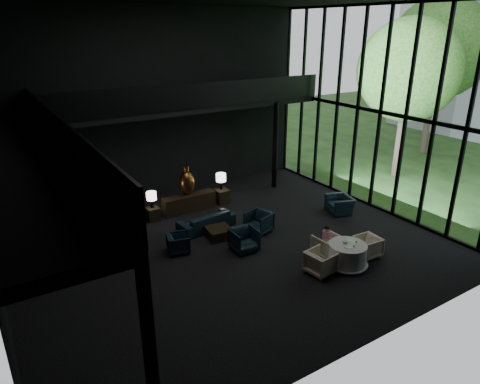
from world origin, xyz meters
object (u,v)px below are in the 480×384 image
coffee_table (219,233)px  bronze_urn (187,182)px  lounge_armchair_south (244,238)px  lounge_armchair_west (178,243)px  window_armchair (340,202)px  side_table_left (153,214)px  lounge_armchair_east (259,220)px  sofa (206,218)px  console (189,203)px  dining_table (347,256)px  child (327,234)px  table_lamp_right (221,178)px  table_lamp_left (151,197)px  dining_chair_west (320,261)px  dining_chair_east (367,246)px  dining_chair_north (327,244)px  side_table_right (222,196)px

coffee_table → bronze_urn: bearing=87.2°
bronze_urn → lounge_armchair_south: (0.13, -4.15, -0.75)m
lounge_armchair_west → window_armchair: (7.01, -0.44, 0.10)m
side_table_left → lounge_armchair_east: (2.95, -3.08, 0.22)m
sofa → window_armchair: sofa is taller
console → dining_table: bearing=-70.3°
child → table_lamp_right: bearing=-82.7°
table_lamp_left → lounge_armchair_west: (-0.22, -2.92, -0.65)m
window_armchair → dining_table: (-2.82, -3.21, -0.12)m
console → child: 6.13m
side_table_left → table_lamp_right: bearing=2.9°
dining_chair_west → lounge_armchair_west: bearing=34.5°
console → dining_chair_west: size_ratio=2.62×
console → window_armchair: bearing=-33.2°
table_lamp_right → child: bearing=-82.7°
bronze_urn → child: size_ratio=2.10×
child → lounge_armchair_east: bearing=-68.6°
dining_chair_west → child: child is taller
table_lamp_right → sofa: table_lamp_right is taller
table_lamp_right → dining_chair_east: 6.92m
table_lamp_left → dining_table: bearing=-58.9°
dining_chair_north → dining_chair_east: 1.33m
lounge_armchair_west → dining_chair_west: (3.17, -3.53, 0.08)m
coffee_table → dining_chair_west: size_ratio=0.99×
table_lamp_left → dining_chair_west: size_ratio=0.78×
dining_chair_north → child: (0.07, 0.12, 0.31)m
lounge_armchair_west → console: bearing=-18.0°
window_armchair → dining_chair_east: 3.62m
table_lamp_left → side_table_right: bearing=1.5°
console → child: size_ratio=3.91×
bronze_urn → window_armchair: bronze_urn is taller
side_table_left → table_lamp_left: bearing=90.0°
lounge_armchair_south → side_table_right: bearing=72.2°
child → bronze_urn: bearing=-67.9°
table_lamp_right → dining_table: size_ratio=0.53×
table_lamp_left → coffee_table: 3.18m
console → lounge_armchair_south: lounge_armchair_south is taller
sofa → dining_chair_west: (1.52, -4.65, -0.03)m
table_lamp_left → coffee_table: size_ratio=0.79×
lounge_armchair_west → child: child is taller
side_table_right → dining_table: bearing=-83.4°
lounge_armchair_east → console: bearing=-173.9°
lounge_armchair_west → lounge_armchair_south: 2.23m
dining_chair_west → dining_chair_north: bearing=-59.9°
dining_chair_north → dining_chair_east: bearing=143.4°
dining_chair_east → lounge_armchair_west: bearing=-121.1°
lounge_armchair_east → window_armchair: bearing=68.7°
table_lamp_left → child: 6.87m
window_armchair → coffee_table: (-5.33, 0.66, -0.26)m
table_lamp_left → dining_chair_east: bearing=-52.6°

